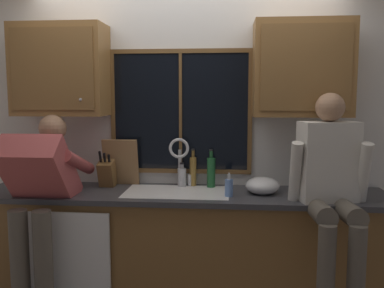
% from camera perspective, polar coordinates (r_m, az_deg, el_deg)
% --- Properties ---
extents(back_wall, '(5.48, 0.12, 2.55)m').
position_cam_1_polar(back_wall, '(3.51, -0.68, 0.39)').
color(back_wall, silver).
rests_on(back_wall, floor).
extents(window_glass, '(1.10, 0.02, 0.95)m').
position_cam_1_polar(window_glass, '(3.43, -1.56, 4.43)').
color(window_glass, black).
extents(window_frame_top, '(1.17, 0.02, 0.04)m').
position_cam_1_polar(window_frame_top, '(3.43, -1.61, 12.66)').
color(window_frame_top, brown).
extents(window_frame_bottom, '(1.17, 0.02, 0.04)m').
position_cam_1_polar(window_frame_bottom, '(3.47, -1.56, -3.73)').
color(window_frame_bottom, brown).
extents(window_frame_left, '(0.03, 0.02, 0.95)m').
position_cam_1_polar(window_frame_left, '(3.53, -10.81, 4.38)').
color(window_frame_left, brown).
extents(window_frame_right, '(0.03, 0.02, 0.95)m').
position_cam_1_polar(window_frame_right, '(3.40, 7.99, 4.34)').
color(window_frame_right, brown).
extents(window_mullion_center, '(0.02, 0.02, 0.95)m').
position_cam_1_polar(window_mullion_center, '(3.41, -1.59, 4.42)').
color(window_mullion_center, brown).
extents(lower_cabinet_run, '(3.08, 0.58, 0.88)m').
position_cam_1_polar(lower_cabinet_run, '(3.37, -1.27, -14.55)').
color(lower_cabinet_run, brown).
rests_on(lower_cabinet_run, floor).
extents(countertop, '(3.14, 0.62, 0.04)m').
position_cam_1_polar(countertop, '(3.21, -1.33, -7.01)').
color(countertop, '#38383D').
rests_on(countertop, lower_cabinet_run).
extents(dishwasher_front, '(0.60, 0.02, 0.74)m').
position_cam_1_polar(dishwasher_front, '(3.26, -16.45, -15.29)').
color(dishwasher_front, white).
extents(upper_cabinet_left, '(0.73, 0.36, 0.72)m').
position_cam_1_polar(upper_cabinet_left, '(3.51, -17.62, 9.64)').
color(upper_cabinet_left, olive).
extents(upper_cabinet_right, '(0.73, 0.36, 0.72)m').
position_cam_1_polar(upper_cabinet_right, '(3.29, 14.88, 9.94)').
color(upper_cabinet_right, olive).
extents(sink, '(0.80, 0.46, 0.21)m').
position_cam_1_polar(sink, '(3.24, -2.12, -8.29)').
color(sink, silver).
rests_on(sink, lower_cabinet_run).
extents(faucet, '(0.18, 0.09, 0.40)m').
position_cam_1_polar(faucet, '(3.35, -1.63, -1.68)').
color(faucet, silver).
rests_on(faucet, countertop).
extents(person_standing, '(0.53, 0.71, 1.52)m').
position_cam_1_polar(person_standing, '(3.21, -20.19, -6.63)').
color(person_standing, '#595147').
rests_on(person_standing, floor).
extents(person_sitting_on_counter, '(0.54, 0.63, 1.26)m').
position_cam_1_polar(person_sitting_on_counter, '(2.98, 18.56, -4.45)').
color(person_sitting_on_counter, '#595147').
rests_on(person_sitting_on_counter, countertop).
extents(knife_block, '(0.12, 0.18, 0.32)m').
position_cam_1_polar(knife_block, '(3.44, -11.62, -4.02)').
color(knife_block, brown).
rests_on(knife_block, countertop).
extents(cutting_board, '(0.29, 0.10, 0.39)m').
position_cam_1_polar(cutting_board, '(3.48, -9.77, -2.50)').
color(cutting_board, '#997047').
rests_on(cutting_board, countertop).
extents(mixing_bowl, '(0.26, 0.26, 0.13)m').
position_cam_1_polar(mixing_bowl, '(3.21, 9.67, -5.69)').
color(mixing_bowl, silver).
rests_on(mixing_bowl, countertop).
extents(soap_dispenser, '(0.06, 0.07, 0.18)m').
position_cam_1_polar(soap_dispenser, '(3.08, 5.10, -5.96)').
color(soap_dispenser, '#668CCC').
rests_on(soap_dispenser, countertop).
extents(bottle_green_glass, '(0.07, 0.07, 0.31)m').
position_cam_1_polar(bottle_green_glass, '(3.36, 2.65, -3.81)').
color(bottle_green_glass, '#1E592D').
rests_on(bottle_green_glass, countertop).
extents(bottle_tall_clear, '(0.05, 0.05, 0.31)m').
position_cam_1_polar(bottle_tall_clear, '(3.41, 0.14, -3.66)').
color(bottle_tall_clear, olive).
rests_on(bottle_tall_clear, countertop).
extents(bottle_amber_small, '(0.07, 0.07, 0.20)m').
position_cam_1_polar(bottle_amber_small, '(3.39, -1.39, -4.52)').
color(bottle_amber_small, '#B7B7BC').
rests_on(bottle_amber_small, countertop).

